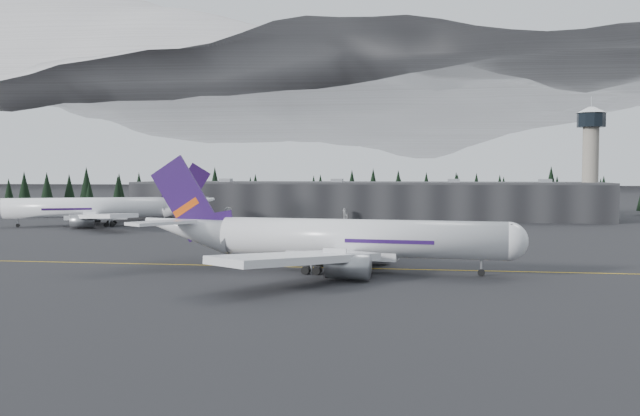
# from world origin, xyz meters

# --- Properties ---
(ground) EXTENTS (1400.00, 1400.00, 0.00)m
(ground) POSITION_xyz_m (0.00, 0.00, 0.00)
(ground) COLOR black
(ground) RESTS_ON ground
(taxiline) EXTENTS (400.00, 0.40, 0.02)m
(taxiline) POSITION_xyz_m (0.00, -2.00, 0.01)
(taxiline) COLOR gold
(taxiline) RESTS_ON ground
(terminal) EXTENTS (160.00, 30.00, 12.60)m
(terminal) POSITION_xyz_m (0.00, 125.00, 6.30)
(terminal) COLOR black
(terminal) RESTS_ON ground
(control_tower) EXTENTS (10.00, 10.00, 37.70)m
(control_tower) POSITION_xyz_m (75.00, 128.00, 23.41)
(control_tower) COLOR gray
(control_tower) RESTS_ON ground
(treeline) EXTENTS (360.00, 20.00, 15.00)m
(treeline) POSITION_xyz_m (0.00, 162.00, 7.50)
(treeline) COLOR black
(treeline) RESTS_ON ground
(mountain_ridge) EXTENTS (4400.00, 900.00, 420.00)m
(mountain_ridge) POSITION_xyz_m (0.00, 1000.00, 0.00)
(mountain_ridge) COLOR white
(mountain_ridge) RESTS_ON ground
(jet_main) EXTENTS (65.17, 59.93, 19.17)m
(jet_main) POSITION_xyz_m (4.98, -5.53, 5.41)
(jet_main) COLOR silver
(jet_main) RESTS_ON ground
(jet_parked) EXTENTS (62.29, 55.64, 18.98)m
(jet_parked) POSITION_xyz_m (-73.89, 79.19, 5.35)
(jet_parked) COLOR white
(jet_parked) RESTS_ON ground
(gse_vehicle_a) EXTENTS (3.06, 5.17, 1.35)m
(gse_vehicle_a) POSITION_xyz_m (-41.71, 98.90, 0.67)
(gse_vehicle_a) COLOR silver
(gse_vehicle_a) RESTS_ON ground
(gse_vehicle_b) EXTENTS (4.73, 2.44, 1.54)m
(gse_vehicle_b) POSITION_xyz_m (-4.98, 107.28, 0.77)
(gse_vehicle_b) COLOR silver
(gse_vehicle_b) RESTS_ON ground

